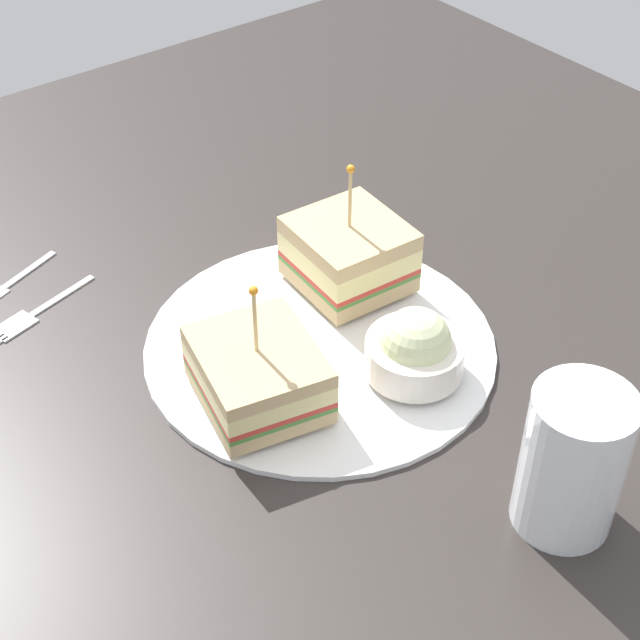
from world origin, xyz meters
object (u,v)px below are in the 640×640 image
at_px(drink_glass, 571,469).
at_px(plate, 320,343).
at_px(coleslaw_bowl, 415,349).
at_px(sandwich_half_front, 258,374).
at_px(sandwich_half_back, 349,254).
at_px(fork, 27,317).

bearing_deg(drink_glass, plate, 5.89).
bearing_deg(coleslaw_bowl, drink_glass, 176.00).
distance_m(plate, coleslaw_bowl, 0.09).
xyz_separation_m(plate, sandwich_half_front, (-0.03, 0.08, 0.03)).
bearing_deg(sandwich_half_front, coleslaw_bowl, -113.07).
xyz_separation_m(sandwich_half_back, fork, (0.14, 0.24, -0.04)).
distance_m(sandwich_half_back, fork, 0.28).
height_order(sandwich_half_back, fork, sandwich_half_back).
bearing_deg(plate, drink_glass, -174.11).
xyz_separation_m(sandwich_half_back, drink_glass, (-0.28, 0.04, 0.01)).
relative_size(plate, drink_glass, 2.60).
bearing_deg(plate, coleslaw_bowl, -153.98).
bearing_deg(drink_glass, sandwich_half_back, -8.48).
distance_m(sandwich_half_back, coleslaw_bowl, 0.12).
distance_m(plate, sandwich_half_front, 0.09).
relative_size(plate, fork, 2.43).
bearing_deg(drink_glass, fork, 25.45).
xyz_separation_m(sandwich_half_front, sandwich_half_back, (0.07, -0.14, 0.00)).
relative_size(sandwich_half_front, drink_glass, 1.05).
bearing_deg(sandwich_half_back, sandwich_half_front, 116.34).
bearing_deg(sandwich_half_front, sandwich_half_back, -63.66).
height_order(plate, fork, plate).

